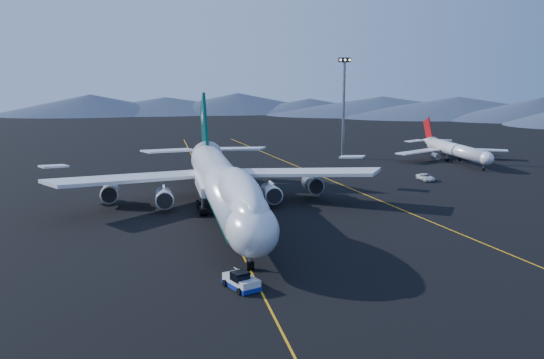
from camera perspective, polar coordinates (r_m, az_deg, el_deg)
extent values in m
plane|color=black|center=(101.23, -4.57, -3.63)|extent=(500.00, 500.00, 0.00)
cube|color=orange|center=(101.23, -4.57, -3.63)|extent=(0.25, 220.00, 0.01)
cube|color=orange|center=(117.89, 9.45, -1.68)|extent=(28.08, 198.09, 0.01)
cone|color=#3B475C|center=(330.65, -16.73, 6.96)|extent=(100.00, 100.00, 12.00)
cone|color=#3B475C|center=(333.59, -3.22, 7.42)|extent=(100.00, 100.00, 12.00)
cone|color=#3B475C|center=(328.96, 10.31, 7.22)|extent=(100.00, 100.00, 12.00)
cone|color=#3B475C|center=(316.96, 24.01, 6.35)|extent=(100.00, 100.00, 12.00)
cylinder|color=silver|center=(99.99, -4.61, -0.52)|extent=(6.50, 56.00, 6.50)
ellipsoid|color=silver|center=(73.00, -1.91, -4.72)|extent=(6.50, 10.40, 6.50)
ellipsoid|color=silver|center=(81.53, -3.04, -1.28)|extent=(5.13, 25.16, 5.85)
cube|color=black|center=(70.78, -1.64, -4.20)|extent=(3.60, 1.61, 1.29)
cone|color=silver|center=(132.23, -6.37, 2.55)|extent=(6.50, 12.00, 6.50)
cube|color=#043D34|center=(101.14, -4.67, -0.91)|extent=(6.24, 60.00, 1.10)
cube|color=silver|center=(105.57, -4.97, -0.54)|extent=(7.50, 13.00, 1.60)
cube|color=silver|center=(110.71, -12.81, 0.13)|extent=(30.62, 23.28, 2.83)
cube|color=silver|center=(113.74, 1.94, 0.67)|extent=(30.62, 23.28, 2.83)
cylinder|color=slate|center=(107.32, -10.12, -1.63)|extent=(2.90, 5.50, 2.90)
cylinder|color=slate|center=(113.89, -15.00, -1.11)|extent=(2.90, 5.50, 2.90)
cylinder|color=slate|center=(109.38, -0.13, -1.22)|extent=(2.90, 5.50, 2.90)
cylinder|color=slate|center=(117.74, 3.78, -0.39)|extent=(2.90, 5.50, 2.90)
cube|color=#043D34|center=(130.63, -6.38, 4.66)|extent=(0.55, 14.11, 15.94)
cube|color=silver|center=(133.21, -9.65, 2.70)|extent=(12.39, 9.47, 0.98)
cube|color=silver|center=(134.52, -3.25, 2.91)|extent=(12.39, 9.47, 0.98)
cylinder|color=black|center=(75.90, -2.08, -8.10)|extent=(0.90, 1.10, 1.10)
cube|color=silver|center=(69.94, -2.90, -9.55)|extent=(3.97, 5.25, 1.18)
cube|color=navy|center=(70.08, -2.90, -9.88)|extent=(4.15, 5.49, 0.54)
cube|color=black|center=(69.64, -2.91, -8.89)|extent=(2.23, 2.23, 0.96)
cylinder|color=silver|center=(165.43, 17.01, 2.65)|extent=(3.35, 28.18, 3.35)
ellipsoid|color=silver|center=(153.33, 19.50, 1.90)|extent=(3.35, 4.69, 3.35)
cone|color=silver|center=(180.12, 14.49, 3.51)|extent=(3.35, 6.17, 3.35)
cube|color=silver|center=(165.45, 13.58, 2.57)|extent=(14.79, 9.98, 0.31)
cube|color=silver|center=(173.63, 18.86, 2.67)|extent=(14.79, 9.98, 0.31)
cylinder|color=slate|center=(165.36, 15.13, 2.13)|extent=(1.67, 3.08, 1.67)
cylinder|color=slate|center=(169.91, 18.06, 2.19)|extent=(1.67, 3.08, 1.67)
cube|color=#9B0E10|center=(180.15, 14.47, 4.59)|extent=(0.31, 6.00, 7.10)
imported|color=silver|center=(137.70, 14.27, 0.22)|extent=(2.69, 5.37, 1.46)
cylinder|color=black|center=(167.36, 6.65, 2.11)|extent=(2.51, 2.51, 0.42)
cylinder|color=slate|center=(165.95, 6.75, 6.50)|extent=(0.73, 0.73, 26.10)
cube|color=black|center=(165.52, 6.85, 11.11)|extent=(3.34, 0.84, 1.25)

